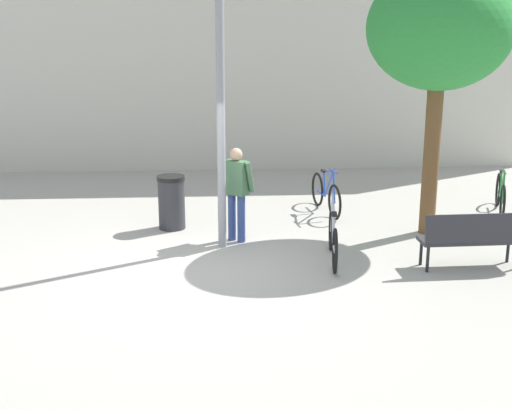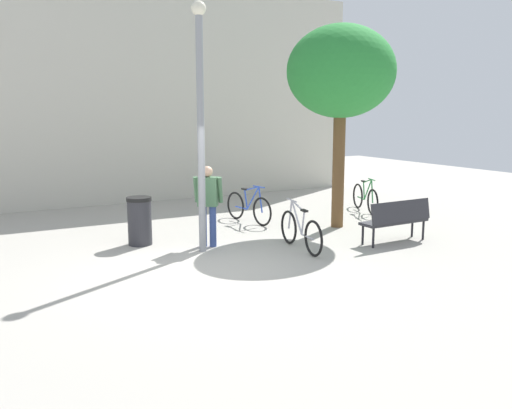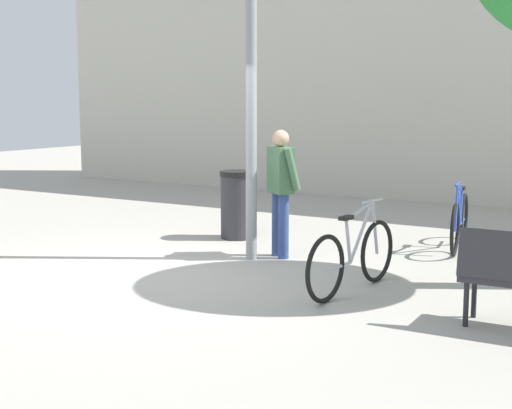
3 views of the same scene
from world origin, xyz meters
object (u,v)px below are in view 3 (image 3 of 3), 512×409
at_px(person_by_lamppost, 281,184).
at_px(lamppost, 251,45).
at_px(bicycle_blue, 460,221).
at_px(trash_bin, 237,204).
at_px(bicycle_silver, 353,257).

bearing_deg(person_by_lamppost, lamppost, -130.05).
bearing_deg(bicycle_blue, lamppost, -136.05).
xyz_separation_m(lamppost, bicycle_blue, (2.13, 2.05, -2.35)).
bearing_deg(bicycle_blue, person_by_lamppost, -137.00).
height_order(person_by_lamppost, trash_bin, person_by_lamppost).
distance_m(lamppost, trash_bin, 2.66).
bearing_deg(lamppost, bicycle_silver, -24.97).
distance_m(bicycle_blue, trash_bin, 3.20).
bearing_deg(bicycle_silver, bicycle_blue, 83.10).
relative_size(bicycle_blue, trash_bin, 1.78).
height_order(bicycle_blue, bicycle_silver, same).
xyz_separation_m(person_by_lamppost, bicycle_silver, (1.52, -1.14, -0.58)).
relative_size(lamppost, bicycle_silver, 2.66).
bearing_deg(lamppost, bicycle_blue, 43.95).
xyz_separation_m(person_by_lamppost, bicycle_blue, (1.87, 1.74, -0.58)).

